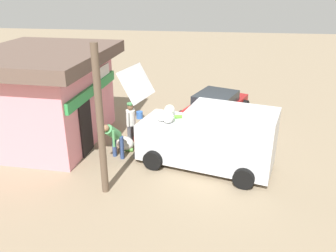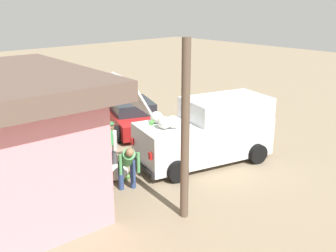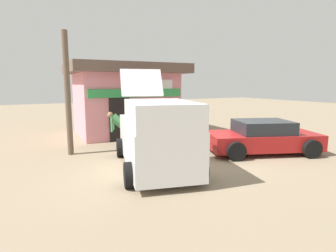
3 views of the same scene
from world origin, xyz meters
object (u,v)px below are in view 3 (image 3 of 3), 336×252
(storefront_bar, at_px, (125,98))
(unloaded_banana_pile, at_px, (141,140))
(paint_bucket, at_px, (200,135))
(delivery_van, at_px, (156,135))
(vendor_standing, at_px, (151,123))
(parked_sedan, at_px, (262,137))
(customer_bending, at_px, (119,126))

(storefront_bar, distance_m, unloaded_banana_pile, 3.47)
(unloaded_banana_pile, bearing_deg, paint_bucket, 2.49)
(delivery_van, height_order, vendor_standing, delivery_van)
(delivery_van, height_order, paint_bucket, delivery_van)
(parked_sedan, distance_m, customer_bending, 5.47)
(customer_bending, xyz_separation_m, unloaded_banana_pile, (0.84, -0.17, -0.65))
(storefront_bar, relative_size, unloaded_banana_pile, 5.83)
(vendor_standing, relative_size, customer_bending, 1.16)
(customer_bending, height_order, unloaded_banana_pile, customer_bending)
(vendor_standing, relative_size, paint_bucket, 5.28)
(storefront_bar, relative_size, paint_bucket, 18.05)
(paint_bucket, bearing_deg, delivery_van, -140.72)
(storefront_bar, distance_m, paint_bucket, 4.26)
(unloaded_banana_pile, xyz_separation_m, paint_bucket, (3.08, 0.13, -0.07))
(storefront_bar, bearing_deg, paint_bucket, -48.06)
(storefront_bar, bearing_deg, delivery_van, -101.76)
(storefront_bar, height_order, vendor_standing, storefront_bar)
(vendor_standing, height_order, paint_bucket, vendor_standing)
(storefront_bar, xyz_separation_m, vendor_standing, (-0.07, -3.20, -0.87))
(parked_sedan, xyz_separation_m, customer_bending, (-4.29, 3.38, 0.30))
(storefront_bar, xyz_separation_m, unloaded_banana_pile, (-0.46, -3.06, -1.59))
(delivery_van, relative_size, vendor_standing, 3.15)
(delivery_van, height_order, unloaded_banana_pile, delivery_van)
(parked_sedan, height_order, customer_bending, customer_bending)
(customer_bending, distance_m, unloaded_banana_pile, 1.07)
(storefront_bar, height_order, delivery_van, storefront_bar)
(parked_sedan, bearing_deg, customer_bending, 141.83)
(customer_bending, bearing_deg, delivery_van, -89.51)
(delivery_van, distance_m, unloaded_banana_pile, 3.26)
(customer_bending, bearing_deg, unloaded_banana_pile, -11.72)
(paint_bucket, bearing_deg, parked_sedan, -83.67)
(parked_sedan, relative_size, vendor_standing, 2.61)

